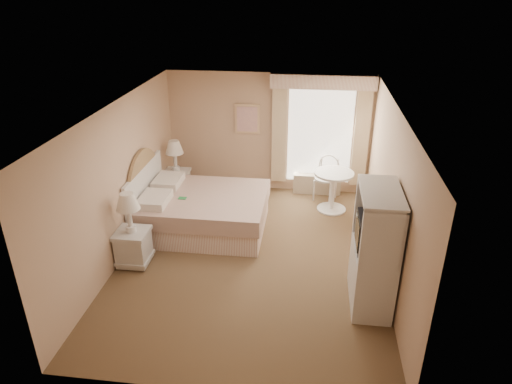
# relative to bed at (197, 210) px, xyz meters

# --- Properties ---
(room) EXTENTS (4.21, 5.51, 2.51)m
(room) POSITION_rel_bed_xyz_m (1.11, -0.82, 0.87)
(room) COLOR brown
(room) RESTS_ON ground
(window) EXTENTS (2.05, 0.22, 2.51)m
(window) POSITION_rel_bed_xyz_m (2.16, 1.83, 0.96)
(window) COLOR white
(window) RESTS_ON room
(framed_art) EXTENTS (0.52, 0.04, 0.62)m
(framed_art) POSITION_rel_bed_xyz_m (0.66, 1.89, 1.17)
(framed_art) COLOR #D7B084
(framed_art) RESTS_ON room
(bed) EXTENTS (2.27, 1.79, 1.58)m
(bed) POSITION_rel_bed_xyz_m (0.00, 0.00, 0.00)
(bed) COLOR tan
(bed) RESTS_ON room
(nightstand_near) EXTENTS (0.51, 0.51, 1.23)m
(nightstand_near) POSITION_rel_bed_xyz_m (-0.73, -1.24, 0.09)
(nightstand_near) COLOR silver
(nightstand_near) RESTS_ON room
(nightstand_far) EXTENTS (0.50, 0.50, 1.22)m
(nightstand_far) POSITION_rel_bed_xyz_m (-0.73, 1.23, 0.08)
(nightstand_far) COLOR silver
(nightstand_far) RESTS_ON room
(round_table) EXTENTS (0.76, 0.76, 0.81)m
(round_table) POSITION_rel_bed_xyz_m (2.46, 1.05, 0.16)
(round_table) COLOR silver
(round_table) RESTS_ON room
(cafe_chair) EXTENTS (0.58, 0.58, 0.93)m
(cafe_chair) POSITION_rel_bed_xyz_m (2.35, 1.56, 0.16)
(cafe_chair) COLOR silver
(cafe_chair) RESTS_ON room
(armoire) EXTENTS (0.52, 1.05, 1.74)m
(armoire) POSITION_rel_bed_xyz_m (2.92, -1.73, 0.34)
(armoire) COLOR silver
(armoire) RESTS_ON room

